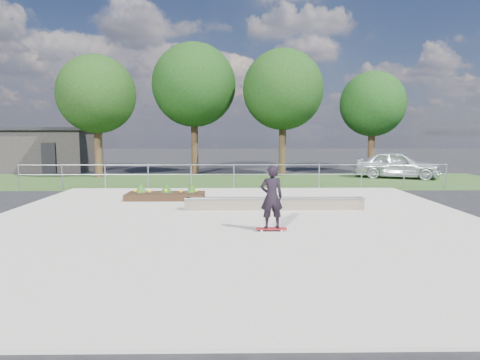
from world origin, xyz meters
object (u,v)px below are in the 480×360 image
planter_bed (166,194)px  parked_car (397,165)px  grind_ledge (274,203)px  skateboarder (272,197)px

planter_bed → parked_car: size_ratio=0.64×
grind_ledge → parked_car: parked_car is taller
skateboarder → parked_car: skateboarder is taller
planter_bed → skateboarder: size_ratio=1.73×
grind_ledge → skateboarder: 3.29m
parked_car → grind_ledge: bearing=163.3°
grind_ledge → skateboarder: bearing=-96.7°
parked_car → planter_bed: bearing=144.8°
grind_ledge → parked_car: (8.11, 10.40, 0.53)m
planter_bed → parked_car: bearing=33.6°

